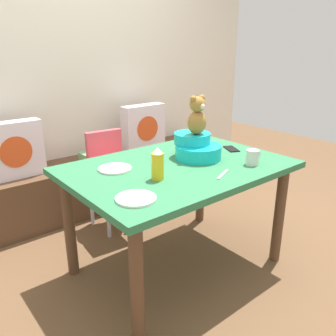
{
  "coord_description": "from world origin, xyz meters",
  "views": [
    {
      "loc": [
        -1.34,
        -1.54,
        1.44
      ],
      "look_at": [
        0.0,
        0.1,
        0.69
      ],
      "focal_mm": 37.01,
      "sensor_mm": 36.0,
      "label": 1
    }
  ],
  "objects": [
    {
      "name": "teddy_bear",
      "position": [
        0.18,
        0.03,
        1.02
      ],
      "size": [
        0.13,
        0.12,
        0.25
      ],
      "color": "olive",
      "rests_on": "infant_seat_teal"
    },
    {
      "name": "ground_plane",
      "position": [
        0.0,
        0.0,
        0.0
      ],
      "size": [
        8.0,
        8.0,
        0.0
      ],
      "primitive_type": "plane",
      "color": "brown"
    },
    {
      "name": "table_fork",
      "position": [
        0.08,
        -0.3,
        0.74
      ],
      "size": [
        0.16,
        0.08,
        0.01
      ],
      "primitive_type": "cube",
      "rotation": [
        0.0,
        0.0,
        1.98
      ],
      "color": "silver",
      "rests_on": "dining_table"
    },
    {
      "name": "window_bench",
      "position": [
        0.0,
        1.22,
        0.23
      ],
      "size": [
        2.6,
        0.44,
        0.46
      ],
      "primitive_type": "cube",
      "color": "brown",
      "rests_on": "ground_plane"
    },
    {
      "name": "dinner_plate_near",
      "position": [
        -0.35,
        0.17,
        0.75
      ],
      "size": [
        0.2,
        0.2,
        0.01
      ],
      "primitive_type": "cylinder",
      "color": "white",
      "rests_on": "dining_table"
    },
    {
      "name": "pillow_floral_right",
      "position": [
        0.59,
        1.2,
        0.68
      ],
      "size": [
        0.44,
        0.15,
        0.44
      ],
      "color": "silver",
      "rests_on": "window_bench"
    },
    {
      "name": "cell_phone",
      "position": [
        0.51,
        0.01,
        0.74
      ],
      "size": [
        0.13,
        0.16,
        0.01
      ],
      "primitive_type": "cube",
      "rotation": [
        0.0,
        0.0,
        2.68
      ],
      "color": "black",
      "rests_on": "dining_table"
    },
    {
      "name": "pillow_floral_left",
      "position": [
        -0.64,
        1.2,
        0.68
      ],
      "size": [
        0.44,
        0.15,
        0.44
      ],
      "color": "silver",
      "rests_on": "window_bench"
    },
    {
      "name": "book_stack",
      "position": [
        0.02,
        1.22,
        0.5
      ],
      "size": [
        0.2,
        0.14,
        0.07
      ],
      "primitive_type": "cube",
      "color": "#6CB071",
      "rests_on": "window_bench"
    },
    {
      "name": "highchair",
      "position": [
        -0.03,
        0.78,
        0.52
      ],
      "size": [
        0.35,
        0.47,
        0.79
      ],
      "color": "#D84C59",
      "rests_on": "ground_plane"
    },
    {
      "name": "infant_seat_teal",
      "position": [
        0.18,
        0.03,
        0.81
      ],
      "size": [
        0.3,
        0.33,
        0.16
      ],
      "color": "#13B5C0",
      "rests_on": "dining_table"
    },
    {
      "name": "ketchup_bottle",
      "position": [
        -0.25,
        -0.11,
        0.83
      ],
      "size": [
        0.07,
        0.07,
        0.18
      ],
      "color": "gold",
      "rests_on": "dining_table"
    },
    {
      "name": "coffee_mug",
      "position": [
        0.36,
        -0.29,
        0.79
      ],
      "size": [
        0.12,
        0.08,
        0.09
      ],
      "color": "silver",
      "rests_on": "dining_table"
    },
    {
      "name": "back_wall",
      "position": [
        0.0,
        1.49,
        1.3
      ],
      "size": [
        4.4,
        0.1,
        2.6
      ],
      "primitive_type": "cube",
      "color": "silver",
      "rests_on": "ground_plane"
    },
    {
      "name": "dinner_plate_far",
      "position": [
        -0.5,
        -0.26,
        0.75
      ],
      "size": [
        0.2,
        0.2,
        0.01
      ],
      "primitive_type": "cylinder",
      "color": "white",
      "rests_on": "dining_table"
    },
    {
      "name": "dining_table",
      "position": [
        0.0,
        0.0,
        0.64
      ],
      "size": [
        1.36,
        0.94,
        0.74
      ],
      "color": "#2D7247",
      "rests_on": "ground_plane"
    }
  ]
}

